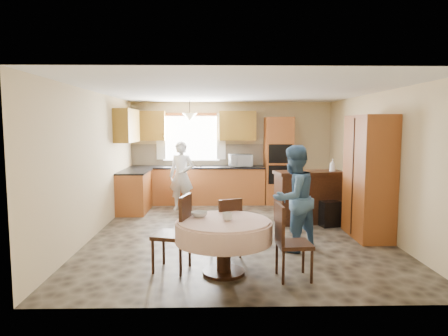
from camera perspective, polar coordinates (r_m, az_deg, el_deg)
The scene contains 36 objects.
floor at distance 7.29m, azimuth 1.90°, elevation -9.12°, with size 5.00×6.00×0.01m, color brown.
ceiling at distance 7.07m, azimuth 1.97°, elevation 10.85°, with size 5.00×6.00×0.01m, color white.
wall_back at distance 10.06m, azimuth 1.01°, elevation 2.28°, with size 5.00×0.02×2.50m, color tan.
wall_front at distance 4.10m, azimuth 4.21°, elevation -3.16°, with size 5.00×0.02×2.50m, color tan.
wall_left at distance 7.37m, azimuth -17.86°, elevation 0.64°, with size 0.02×6.00×2.50m, color tan.
wall_right at distance 7.63m, azimuth 21.04°, elevation 0.70°, with size 0.02×6.00×2.50m, color tan.
window at distance 10.03m, azimuth -4.72°, elevation 4.25°, with size 1.40×0.03×1.10m, color white.
curtain_left at distance 10.06m, azimuth -9.02°, elevation 4.49°, with size 0.22×0.02×1.15m, color white.
curtain_right at distance 9.97m, azimuth -0.41°, elevation 4.55°, with size 0.22×0.02×1.15m, color white.
base_cab_back at distance 9.85m, azimuth -3.89°, elevation -2.55°, with size 3.30×0.60×0.88m, color #B66230.
counter_back at distance 9.79m, azimuth -3.90°, elevation 0.11°, with size 3.30×0.64×0.04m, color black.
base_cab_left at distance 9.13m, azimuth -12.66°, elevation -3.36°, with size 0.60×1.20×0.88m, color #B66230.
counter_left at distance 9.07m, azimuth -12.72°, elevation -0.49°, with size 0.64×1.20×0.04m, color black.
backsplash at distance 10.06m, azimuth -3.84°, elevation 1.87°, with size 3.30×0.02×0.55m, color beige.
wall_cab_left at distance 10.01m, azimuth -10.83°, elevation 5.94°, with size 0.85×0.33×0.72m, color #A37728.
wall_cab_right at distance 9.88m, azimuth 1.93°, elevation 6.04°, with size 0.90×0.33×0.72m, color #A37728.
wall_cab_side at distance 9.04m, azimuth -13.71°, elevation 5.88°, with size 0.33×1.20×0.72m, color #A37728.
oven_tower at distance 9.88m, azimuth 7.76°, elevation 1.05°, with size 0.66×0.62×2.12m, color #B66230.
oven_upper at distance 9.55m, azimuth 8.07°, elevation 2.03°, with size 0.56×0.01×0.45m, color black.
oven_lower at distance 9.60m, azimuth 8.02°, elevation -0.95°, with size 0.56×0.01×0.45m, color black.
pendant at distance 9.55m, azimuth -4.92°, elevation 7.29°, with size 0.36×0.36×0.18m, color beige.
sideboard at distance 8.07m, azimuth 12.03°, elevation -4.28°, with size 1.34×0.55×0.96m, color #3A1D10.
space_heater at distance 7.88m, azimuth 14.89°, elevation -6.35°, with size 0.35×0.25×0.49m, color black.
cupboard at distance 7.21m, azimuth 19.99°, elevation -1.20°, with size 0.55×1.09×2.09m, color #B66230.
dining_table at distance 5.18m, azimuth -0.04°, elevation -9.14°, with size 1.25×1.25×0.71m.
chair_left at distance 5.32m, azimuth -6.68°, elevation -8.65°, with size 0.53×0.53×1.01m.
chair_back at distance 5.82m, azimuth 0.51°, elevation -8.12°, with size 0.50×0.50×0.88m.
chair_right at distance 5.08m, azimuth 9.13°, elevation -9.83°, with size 0.44×0.44×0.95m.
framed_picture at distance 8.38m, azimuth 18.74°, elevation 3.81°, with size 0.06×0.55×0.46m.
microwave at distance 9.74m, azimuth 2.36°, elevation 1.09°, with size 0.54×0.37×0.30m, color silver.
person_sink at distance 9.07m, azimuth -6.09°, elevation -1.13°, with size 0.57×0.38×1.56m, color silver.
person_dining at distance 6.19m, azimuth 9.90°, elevation -4.27°, with size 0.79×0.61×1.62m, color #3C5F84.
bowl_sideboard at distance 7.91m, azimuth 9.17°, elevation -0.72°, with size 0.22×0.22×0.05m, color #B2B2B2.
bottle_sideboard at distance 8.10m, azimuth 15.23°, elevation 0.20°, with size 0.12×0.12×0.31m, color silver.
cup_table at distance 5.10m, azimuth 0.49°, elevation -6.96°, with size 0.13×0.13×0.10m, color #B2B2B2.
bowl_table at distance 5.32m, azimuth -3.55°, elevation -6.63°, with size 0.22×0.22×0.07m, color #B2B2B2.
Camera 1 is at (-0.38, -7.03, 1.90)m, focal length 32.00 mm.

